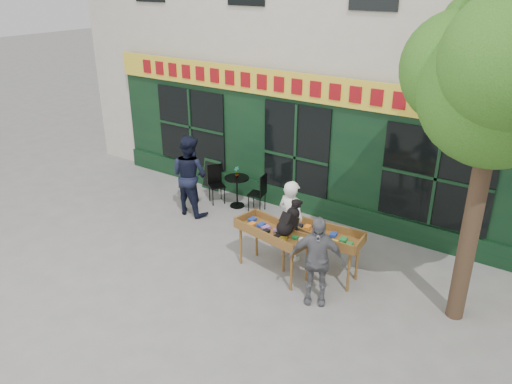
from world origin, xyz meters
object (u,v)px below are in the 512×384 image
book_cart_right (321,237)px  man_left (190,175)px  woman (291,220)px  man_right (316,260)px  dog (289,217)px  bistro_table (237,186)px  book_cart_center (273,234)px

book_cart_right → man_left: (-3.81, 0.70, 0.14)m
woman → book_cart_right: 0.84m
book_cart_right → man_right: size_ratio=0.95×
dog → man_left: 3.56m
book_cart_right → dog: bearing=-139.6°
man_right → dog: bearing=133.1°
book_cart_right → man_left: man_left is taller
dog → bistro_table: size_ratio=0.79×
book_cart_center → woman: 0.65m
dog → book_cart_right: dog is taller
woman → bistro_table: bearing=-19.9°
book_cart_right → man_right: man_right is taller
book_cart_center → man_right: man_right is taller
bistro_table → man_left: bearing=-127.9°
man_right → book_cart_right: bearing=87.7°
dog → book_cart_center: bearing=-178.0°
bistro_table → man_left: (-0.70, -0.90, 0.42)m
book_cart_center → dog: bearing=2.0°
book_cart_center → bistro_table: size_ratio=2.09×
man_left → bistro_table: bearing=-128.2°
woman → man_left: size_ratio=0.87×
woman → dog: bearing=126.7°
book_cart_center → book_cart_right: 0.88m
book_cart_center → man_left: man_left is taller
dog → man_right: man_right is taller
man_right → man_left: man_left is taller
book_cart_center → dog: dog is taller
man_right → bistro_table: 4.15m
woman → book_cart_right: size_ratio=1.08×
bistro_table → man_left: 1.21m
book_cart_center → man_left: size_ratio=0.83×
book_cart_right → bistro_table: bearing=148.6°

